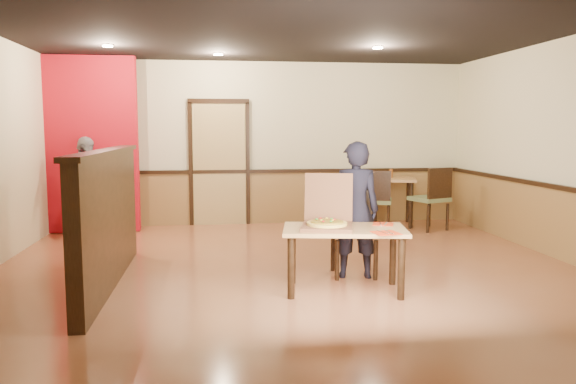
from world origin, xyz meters
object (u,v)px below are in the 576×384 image
object	(u,v)px
main_table	(344,238)
condiment	(391,173)
side_table	(392,189)
pizza_box	(327,221)
side_chair_left	(376,198)
diner	(355,210)
passerby	(86,187)
diner_chair	(353,225)
side_chair_right	(433,196)

from	to	relation	value
main_table	condiment	xyz separation A→B (m)	(1.71, 3.86, 0.33)
side_table	pizza_box	bearing A→B (deg)	-116.70
side_chair_left	pizza_box	distance (m)	3.47
diner	passerby	xyz separation A→B (m)	(-3.51, 2.87, 0.01)
main_table	condiment	world-z (taller)	condiment
diner_chair	diner	distance (m)	0.25
diner_chair	main_table	bearing A→B (deg)	-105.13
main_table	pizza_box	size ratio (longest dim) A/B	1.90
diner_chair	side_table	world-z (taller)	diner_chair
main_table	diner	distance (m)	0.61
side_table	diner	distance (m)	3.61
pizza_box	side_chair_left	bearing A→B (deg)	79.77
diner_chair	passerby	distance (m)	4.45
diner	pizza_box	bearing A→B (deg)	58.26
side_chair_right	side_chair_left	bearing A→B (deg)	-21.74
passerby	condiment	size ratio (longest dim) A/B	9.78
main_table	side_chair_right	xyz separation A→B (m)	(2.21, 3.19, 0.01)
side_chair_left	diner	distance (m)	2.86
side_chair_left	side_chair_right	distance (m)	0.95
diner_chair	side_table	distance (m)	3.46
main_table	passerby	world-z (taller)	passerby
diner	passerby	bearing A→B (deg)	-31.24
pizza_box	main_table	bearing A→B (deg)	3.37
passerby	condiment	bearing A→B (deg)	-68.28
main_table	side_table	xyz separation A→B (m)	(1.73, 3.81, 0.07)
main_table	side_chair_left	bearing A→B (deg)	77.71
passerby	pizza_box	distance (m)	4.57
diner	pizza_box	distance (m)	0.64
diner	side_chair_right	bearing A→B (deg)	-118.46
passerby	pizza_box	world-z (taller)	passerby
side_chair_right	side_table	bearing A→B (deg)	-74.07
diner_chair	passerby	world-z (taller)	passerby
side_chair_right	passerby	distance (m)	5.48
side_table	diner	bearing A→B (deg)	-114.41
side_chair_left	pizza_box	bearing A→B (deg)	84.17
diner	pizza_box	size ratio (longest dim) A/B	2.18
side_chair_left	condiment	xyz separation A→B (m)	(0.46, 0.67, 0.34)
side_chair_right	diner_chair	bearing A→B (deg)	30.49
side_chair_left	condiment	distance (m)	0.88
diner_chair	pizza_box	size ratio (longest dim) A/B	1.49
main_table	side_table	bearing A→B (deg)	74.79
condiment	main_table	bearing A→B (deg)	-113.95
side_chair_right	diner	distance (m)	3.32
condiment	diner_chair	bearing A→B (deg)	-114.63
diner_chair	side_chair_left	bearing A→B (deg)	73.89
main_table	side_chair_left	distance (m)	3.43
side_chair_left	passerby	world-z (taller)	passerby
side_table	passerby	bearing A→B (deg)	-175.18
diner	diner_chair	bearing A→B (deg)	-89.39
diner_chair	diner	size ratio (longest dim) A/B	0.68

